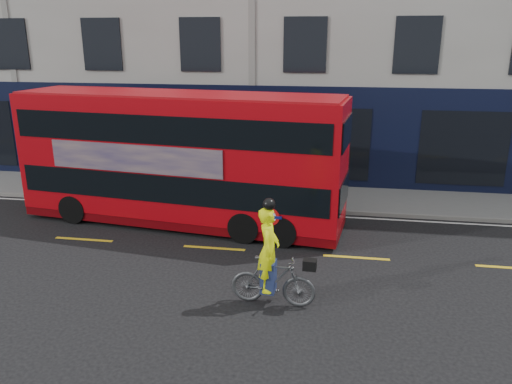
# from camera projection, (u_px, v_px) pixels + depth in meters

# --- Properties ---
(ground) EXTENTS (120.00, 120.00, 0.00)m
(ground) POSITION_uv_depth(u_px,v_px,m) (200.00, 271.00, 12.86)
(ground) COLOR black
(ground) RESTS_ON ground
(pavement) EXTENTS (60.00, 3.00, 0.12)m
(pavement) POSITION_uv_depth(u_px,v_px,m) (246.00, 194.00, 18.97)
(pavement) COLOR slate
(pavement) RESTS_ON ground
(kerb) EXTENTS (60.00, 0.12, 0.13)m
(kerb) POSITION_uv_depth(u_px,v_px,m) (238.00, 207.00, 17.56)
(kerb) COLOR slate
(kerb) RESTS_ON ground
(road_edge_line) EXTENTS (58.00, 0.10, 0.01)m
(road_edge_line) POSITION_uv_depth(u_px,v_px,m) (236.00, 211.00, 17.29)
(road_edge_line) COLOR silver
(road_edge_line) RESTS_ON ground
(lane_dashes) EXTENTS (58.00, 0.12, 0.01)m
(lane_dashes) POSITION_uv_depth(u_px,v_px,m) (214.00, 248.00, 14.28)
(lane_dashes) COLOR gold
(lane_dashes) RESTS_ON ground
(bus) EXTENTS (10.53, 3.59, 4.16)m
(bus) POSITION_uv_depth(u_px,v_px,m) (181.00, 158.00, 15.67)
(bus) COLOR #AC060E
(bus) RESTS_ON ground
(cyclist) EXTENTS (1.94, 0.73, 2.51)m
(cyclist) POSITION_uv_depth(u_px,v_px,m) (272.00, 270.00, 11.06)
(cyclist) COLOR #4C4F52
(cyclist) RESTS_ON ground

